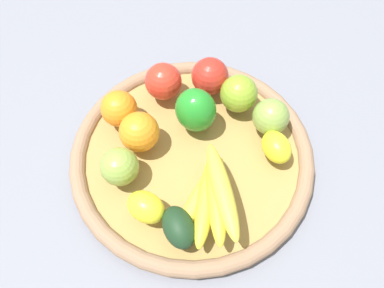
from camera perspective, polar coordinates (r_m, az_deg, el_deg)
name	(u,v)px	position (r m, az deg, el deg)	size (l,w,h in m)	color
ground_plane	(192,159)	(0.76, 0.00, -2.33)	(2.40, 2.40, 0.00)	slate
basket	(192,155)	(0.74, 0.00, -1.62)	(0.48, 0.48, 0.04)	#A28045
banana_bunch	(212,195)	(0.64, 2.99, -7.71)	(0.14, 0.18, 0.08)	yellow
bell_pepper	(196,110)	(0.72, 0.55, 5.17)	(0.08, 0.07, 0.09)	#228A26
apple_3	(120,167)	(0.68, -10.92, -3.38)	(0.07, 0.07, 0.07)	#86A342
orange_0	(119,109)	(0.75, -10.99, 5.28)	(0.07, 0.07, 0.07)	orange
avocado	(179,227)	(0.63, -2.04, -12.50)	(0.08, 0.05, 0.05)	#19341D
apple_2	(163,81)	(0.78, -4.37, 9.43)	(0.08, 0.08, 0.08)	red
apple_1	(271,117)	(0.74, 11.84, 4.06)	(0.07, 0.07, 0.07)	#829F46
apple_4	(239,94)	(0.76, 7.10, 7.58)	(0.08, 0.08, 0.08)	olive
lemon_1	(146,207)	(0.65, -7.01, -9.47)	(0.07, 0.05, 0.05)	yellow
apple_0	(210,76)	(0.79, 2.73, 10.23)	(0.08, 0.08, 0.08)	red
orange_1	(139,132)	(0.71, -8.00, 1.84)	(0.08, 0.08, 0.08)	orange
lemon_0	(276,147)	(0.72, 12.67, -0.46)	(0.07, 0.05, 0.05)	yellow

